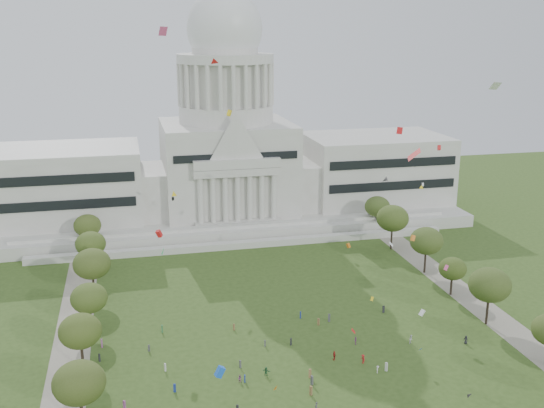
{
  "coord_description": "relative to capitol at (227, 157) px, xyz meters",
  "views": [
    {
      "loc": [
        -34.12,
        -101.34,
        65.79
      ],
      "look_at": [
        0.0,
        45.0,
        24.0
      ],
      "focal_mm": 42.0,
      "sensor_mm": 36.0,
      "label": 1
    }
  ],
  "objects": [
    {
      "name": "row_tree_r_2",
      "position": [
        44.17,
        -96.15,
        -12.64
      ],
      "size": [
        9.55,
        9.55,
        13.58
      ],
      "color": "black",
      "rests_on": "ground"
    },
    {
      "name": "row_tree_r_6",
      "position": [
        45.96,
        -25.46,
        -13.79
      ],
      "size": [
        8.42,
        8.42,
        11.97
      ],
      "color": "black",
      "rests_on": "ground"
    },
    {
      "name": "row_tree_l_5",
      "position": [
        -45.22,
        -42.58,
        -13.88
      ],
      "size": [
        8.33,
        8.33,
        11.85
      ],
      "color": "black",
      "rests_on": "ground"
    },
    {
      "name": "row_tree_l_6",
      "position": [
        -46.87,
        -24.45,
        -14.02
      ],
      "size": [
        8.19,
        8.19,
        11.64
      ],
      "color": "black",
      "rests_on": "ground"
    },
    {
      "name": "kite_swarm",
      "position": [
        0.88,
        -105.9,
        4.94
      ],
      "size": [
        78.94,
        98.27,
        62.8
      ],
      "color": "white",
      "rests_on": "ground"
    },
    {
      "name": "person_0",
      "position": [
        34.71,
        -103.71,
        -21.35
      ],
      "size": [
        1.06,
        1.1,
        1.89
      ],
      "primitive_type": "imported",
      "rotation": [
        0.0,
        0.0,
        5.41
      ],
      "color": "#26262B",
      "rests_on": "ground"
    },
    {
      "name": "row_tree_l_2",
      "position": [
        -45.04,
        -96.29,
        -13.79
      ],
      "size": [
        8.42,
        8.42,
        11.97
      ],
      "color": "black",
      "rests_on": "ground"
    },
    {
      "name": "person_7",
      "position": [
        -4.03,
        -120.43,
        -21.35
      ],
      "size": [
        0.84,
        0.84,
        1.88
      ],
      "primitive_type": "imported",
      "rotation": [
        0.0,
        0.0,
        3.92
      ],
      "color": "#4C4C51",
      "rests_on": "ground"
    },
    {
      "name": "person_9",
      "position": [
        11.6,
        -110.67,
        -21.51
      ],
      "size": [
        0.93,
        1.14,
        1.57
      ],
      "primitive_type": "imported",
      "rotation": [
        0.0,
        0.0,
        1.1
      ],
      "color": "silver",
      "rests_on": "ground"
    },
    {
      "name": "row_tree_l_4",
      "position": [
        -44.08,
        -61.17,
        -12.9
      ],
      "size": [
        9.29,
        9.29,
        13.21
      ],
      "color": "black",
      "rests_on": "ground"
    },
    {
      "name": "row_tree_r_5",
      "position": [
        43.49,
        -43.4,
        -12.37
      ],
      "size": [
        9.82,
        9.82,
        13.96
      ],
      "color": "black",
      "rests_on": "ground"
    },
    {
      "name": "distant_crowd",
      "position": [
        -12.81,
        -99.73,
        -21.43
      ],
      "size": [
        66.0,
        34.54,
        1.92
      ],
      "color": "olive",
      "rests_on": "ground"
    },
    {
      "name": "row_tree_r_4",
      "position": [
        44.76,
        -63.55,
        -13.01
      ],
      "size": [
        9.19,
        9.19,
        13.06
      ],
      "color": "black",
      "rests_on": "ground"
    },
    {
      "name": "person_3",
      "position": [
        10.13,
        -106.43,
        -21.34
      ],
      "size": [
        0.87,
        1.34,
        1.92
      ],
      "primitive_type": "imported",
      "rotation": [
        0.0,
        0.0,
        4.91
      ],
      "color": "#B21E1E",
      "rests_on": "ground"
    },
    {
      "name": "ground",
      "position": [
        0.0,
        -113.59,
        -22.3
      ],
      "size": [
        400.0,
        400.0,
        0.0
      ],
      "primitive_type": "plane",
      "color": "#344C1B",
      "rests_on": "ground"
    },
    {
      "name": "capitol",
      "position": [
        0.0,
        0.0,
        0.0
      ],
      "size": [
        160.0,
        64.5,
        91.3
      ],
      "color": "beige",
      "rests_on": "ground"
    },
    {
      "name": "person_8",
      "position": [
        -15.51,
        -107.73,
        -21.55
      ],
      "size": [
        0.85,
        0.73,
        1.5
      ],
      "primitive_type": "imported",
      "rotation": [
        0.0,
        0.0,
        2.67
      ],
      "color": "#994C8C",
      "rests_on": "ground"
    },
    {
      "name": "row_tree_l_1",
      "position": [
        -44.07,
        -116.55,
        -13.34
      ],
      "size": [
        8.86,
        8.86,
        12.59
      ],
      "color": "black",
      "rests_on": "ground"
    },
    {
      "name": "row_tree_r_3",
      "position": [
        44.4,
        -79.1,
        -15.21
      ],
      "size": [
        7.01,
        7.01,
        9.98
      ],
      "color": "black",
      "rests_on": "ground"
    },
    {
      "name": "row_tree_l_3",
      "position": [
        -44.09,
        -79.67,
        -14.09
      ],
      "size": [
        8.12,
        8.12,
        11.55
      ],
      "color": "black",
      "rests_on": "ground"
    },
    {
      "name": "person_5",
      "position": [
        -10.05,
        -106.59,
        -21.39
      ],
      "size": [
        1.77,
        1.47,
        1.81
      ],
      "primitive_type": "imported",
      "rotation": [
        0.0,
        0.0,
        2.57
      ],
      "color": "#33723F",
      "rests_on": "ground"
    },
    {
      "name": "person_2",
      "position": [
        23.32,
        -100.83,
        -21.32
      ],
      "size": [
        1.06,
        1.1,
        1.95
      ],
      "primitive_type": "imported",
      "rotation": [
        0.0,
        0.0,
        0.85
      ],
      "color": "silver",
      "rests_on": "ground"
    },
    {
      "name": "path_right",
      "position": [
        48.0,
        -83.59,
        -22.28
      ],
      "size": [
        8.0,
        160.0,
        0.04
      ],
      "primitive_type": "cube",
      "color": "gray",
      "rests_on": "ground"
    },
    {
      "name": "person_4",
      "position": [
        4.89,
        -103.8,
        -21.31
      ],
      "size": [
        0.72,
        1.2,
        1.97
      ],
      "primitive_type": "imported",
      "rotation": [
        0.0,
        0.0,
        4.79
      ],
      "color": "#B21E1E",
      "rests_on": "ground"
    },
    {
      "name": "path_left",
      "position": [
        -48.0,
        -83.59,
        -22.28
      ],
      "size": [
        8.0,
        160.0,
        0.04
      ],
      "primitive_type": "cube",
      "color": "gray",
      "rests_on": "ground"
    },
    {
      "name": "person_10",
      "position": [
        11.5,
        -98.53,
        -21.42
      ],
      "size": [
        0.76,
        1.12,
        1.76
      ],
      "primitive_type": "imported",
      "rotation": [
        0.0,
        0.0,
        1.37
      ],
      "color": "#994C8C",
      "rests_on": "ground"
    }
  ]
}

